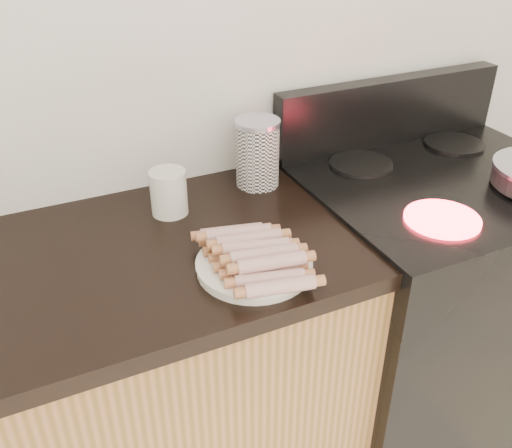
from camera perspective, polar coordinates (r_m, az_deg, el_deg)
name	(u,v)px	position (r m, az deg, el deg)	size (l,w,h in m)	color
wall_back	(119,35)	(1.43, -13.57, 17.89)	(4.00, 0.04, 2.60)	silver
stove	(423,308)	(1.88, 16.38, -8.09)	(0.76, 0.65, 0.91)	black
stove_panel	(390,111)	(1.80, 13.21, 10.96)	(0.76, 0.06, 0.20)	black
burner_near_left	(442,219)	(1.43, 18.13, 0.49)	(0.18, 0.18, 0.01)	#FF1E2D
burner_far_left	(361,164)	(1.66, 10.47, 5.93)	(0.18, 0.18, 0.01)	black
burner_far_right	(454,144)	(1.86, 19.19, 7.58)	(0.18, 0.18, 0.01)	black
main_plate	(254,266)	(1.21, -0.19, -4.27)	(0.24, 0.24, 0.02)	white
hotdog_pile	(254,254)	(1.19, -0.20, -2.97)	(0.14, 0.29, 0.06)	#99372B
canister	(258,153)	(1.51, 0.15, 7.13)	(0.12, 0.12, 0.18)	silver
mug	(169,192)	(1.40, -8.73, 3.14)	(0.09, 0.09, 0.11)	white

